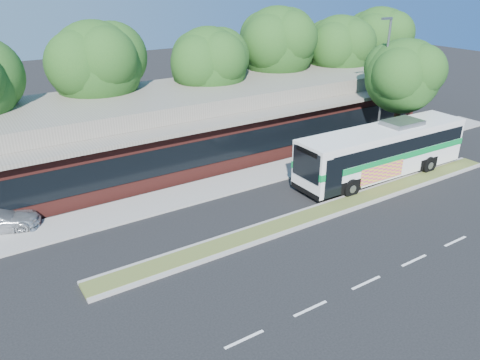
{
  "coord_description": "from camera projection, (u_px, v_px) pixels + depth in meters",
  "views": [
    {
      "loc": [
        -15.96,
        -15.51,
        11.62
      ],
      "look_at": [
        -4.14,
        2.8,
        2.0
      ],
      "focal_mm": 35.0,
      "sensor_mm": 36.0,
      "label": 1
    }
  ],
  "objects": [
    {
      "name": "sidewalk_tree",
      "position": [
        405.0,
        74.0,
        32.41
      ],
      "size": [
        5.7,
        5.11,
        7.72
      ],
      "color": "black",
      "rests_on": "ground"
    },
    {
      "name": "sidewalk",
      "position": [
        264.0,
        174.0,
        29.43
      ],
      "size": [
        44.0,
        2.6,
        0.12
      ],
      "primitive_type": "cube",
      "color": "gray",
      "rests_on": "ground"
    },
    {
      "name": "tree_bg_d",
      "position": [
        280.0,
        43.0,
        38.54
      ],
      "size": [
        6.91,
        6.2,
        9.37
      ],
      "color": "black",
      "rests_on": "ground"
    },
    {
      "name": "ground",
      "position": [
        335.0,
        216.0,
        24.53
      ],
      "size": [
        120.0,
        120.0,
        0.0
      ],
      "primitive_type": "plane",
      "color": "black",
      "rests_on": "ground"
    },
    {
      "name": "plaza_building",
      "position": [
        212.0,
        118.0,
        33.65
      ],
      "size": [
        33.2,
        11.2,
        4.45
      ],
      "color": "#4F1D18",
      "rests_on": "ground"
    },
    {
      "name": "lamp_post",
      "position": [
        383.0,
        81.0,
        31.91
      ],
      "size": [
        0.93,
        0.18,
        9.07
      ],
      "color": "slate",
      "rests_on": "ground"
    },
    {
      "name": "transit_bus",
      "position": [
        383.0,
        148.0,
        28.62
      ],
      "size": [
        12.1,
        3.02,
        3.38
      ],
      "rotation": [
        0.0,
        0.0,
        -0.02
      ],
      "color": "silver",
      "rests_on": "ground"
    },
    {
      "name": "tree_bg_b",
      "position": [
        101.0,
        64.0,
        31.2
      ],
      "size": [
        6.69,
        6.0,
        9.0
      ],
      "color": "black",
      "rests_on": "ground"
    },
    {
      "name": "tree_bg_c",
      "position": [
        213.0,
        63.0,
        34.6
      ],
      "size": [
        6.24,
        5.6,
        8.26
      ],
      "color": "black",
      "rests_on": "ground"
    },
    {
      "name": "tree_bg_f",
      "position": [
        380.0,
        38.0,
        44.63
      ],
      "size": [
        6.69,
        6.0,
        8.92
      ],
      "color": "black",
      "rests_on": "ground"
    },
    {
      "name": "median_strip",
      "position": [
        327.0,
        210.0,
        24.96
      ],
      "size": [
        26.0,
        1.1,
        0.15
      ],
      "primitive_type": "cube",
      "color": "#415724",
      "rests_on": "ground"
    },
    {
      "name": "tree_bg_e",
      "position": [
        341.0,
        47.0,
        41.0
      ],
      "size": [
        6.47,
        5.8,
        8.5
      ],
      "color": "black",
      "rests_on": "ground"
    }
  ]
}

